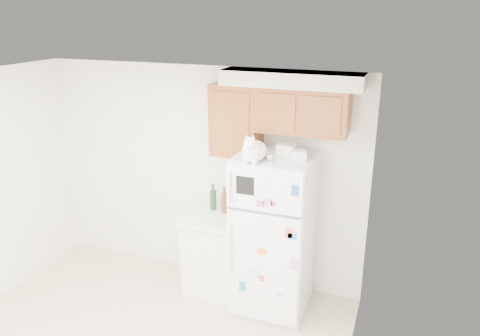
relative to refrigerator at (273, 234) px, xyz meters
The scene contains 8 objects.
room_shell 1.81m from the refrigerator, 122.59° to the right, with size 3.84×4.04×2.52m.
refrigerator is the anchor object (origin of this frame).
base_counter 0.79m from the refrigerator, behind, with size 0.64×0.64×0.92m.
cat 1.00m from the refrigerator, 121.41° to the right, with size 0.28×0.41×0.29m.
storage_box_back 0.91m from the refrigerator, 47.18° to the left, with size 0.18×0.13×0.10m, color white.
storage_box_front 0.93m from the refrigerator, ahead, with size 0.15×0.11×0.09m, color white.
bottle_green 0.83m from the refrigerator, 164.96° to the left, with size 0.07×0.07×0.31m, color #19381E, non-canonical shape.
bottle_amber 0.69m from the refrigerator, 163.82° to the left, with size 0.07×0.07×0.30m, color #593814, non-canonical shape.
Camera 1 is at (2.20, -2.62, 3.08)m, focal length 35.00 mm.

